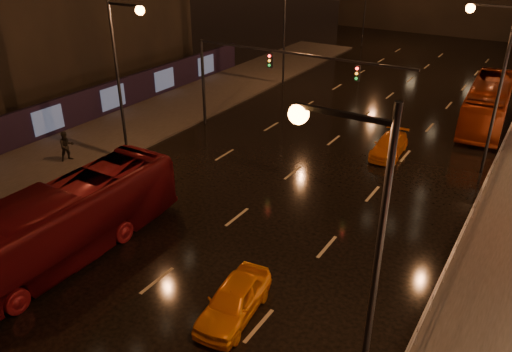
% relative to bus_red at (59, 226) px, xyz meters
% --- Properties ---
extents(ground, '(140.00, 140.00, 0.00)m').
position_rel_bus_red_xyz_m(ground, '(4.49, 17.02, -1.71)').
color(ground, black).
rests_on(ground, ground).
extents(sidewalk_left, '(7.00, 70.00, 0.15)m').
position_rel_bus_red_xyz_m(sidewalk_left, '(-9.01, 12.02, -1.64)').
color(sidewalk_left, '#38332D').
rests_on(sidewalk_left, ground).
extents(hoarding_left, '(0.30, 46.00, 2.50)m').
position_rel_bus_red_xyz_m(hoarding_left, '(-12.71, 9.02, -0.46)').
color(hoarding_left, black).
rests_on(hoarding_left, ground).
extents(traffic_signal, '(15.31, 0.32, 6.20)m').
position_rel_bus_red_xyz_m(traffic_signal, '(-0.57, 17.01, 3.03)').
color(traffic_signal, black).
rests_on(traffic_signal, ground).
extents(streetlight_right, '(2.64, 0.50, 10.00)m').
position_rel_bus_red_xyz_m(streetlight_right, '(13.41, -0.98, 4.72)').
color(streetlight_right, black).
rests_on(streetlight_right, ground).
extents(railing_right, '(0.05, 56.00, 1.00)m').
position_rel_bus_red_xyz_m(railing_right, '(14.69, 15.02, -0.81)').
color(railing_right, '#99999E').
rests_on(railing_right, sidewalk_right).
extents(bus_red, '(3.04, 12.32, 3.42)m').
position_rel_bus_red_xyz_m(bus_red, '(0.00, 0.00, 0.00)').
color(bus_red, '#5F0D13').
rests_on(bus_red, ground).
extents(bus_curb, '(3.41, 11.56, 3.18)m').
position_rel_bus_red_xyz_m(bus_curb, '(12.71, 27.94, -0.12)').
color(bus_curb, maroon).
rests_on(bus_curb, ground).
extents(taxi_near, '(2.17, 4.30, 1.40)m').
position_rel_bus_red_xyz_m(taxi_near, '(8.38, 1.03, -1.01)').
color(taxi_near, orange).
rests_on(taxi_near, ground).
extents(taxi_far, '(2.02, 4.39, 1.24)m').
position_rel_bus_red_xyz_m(taxi_far, '(8.49, 18.65, -1.09)').
color(taxi_far, orange).
rests_on(taxi_far, ground).
extents(pedestrian_b, '(0.98, 1.10, 1.89)m').
position_rel_bus_red_xyz_m(pedestrian_b, '(-8.12, 6.94, -0.62)').
color(pedestrian_b, black).
rests_on(pedestrian_b, sidewalk_left).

